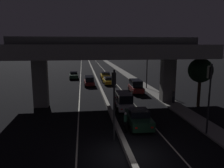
{
  "coord_description": "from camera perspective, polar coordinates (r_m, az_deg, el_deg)",
  "views": [
    {
      "loc": [
        -2.82,
        -12.88,
        7.08
      ],
      "look_at": [
        1.27,
        17.43,
        1.69
      ],
      "focal_mm": 35.0,
      "sensor_mm": 36.0,
      "label": 1
    }
  ],
  "objects": [
    {
      "name": "lane_line_left_inner",
      "position": [
        48.4,
        -8.23,
        1.48
      ],
      "size": [
        0.12,
        126.0,
        0.0
      ],
      "primitive_type": "cube",
      "color": "beige",
      "rests_on": "ground_plane"
    },
    {
      "name": "street_lamp",
      "position": [
        36.01,
        8.66,
        5.33
      ],
      "size": [
        2.14,
        0.32,
        7.07
      ],
      "color": "#2D2D30",
      "rests_on": "ground_plane"
    },
    {
      "name": "lane_line_right_inner",
      "position": [
        48.79,
        -0.35,
        1.65
      ],
      "size": [
        0.12,
        126.0,
        0.0
      ],
      "primitive_type": "cube",
      "color": "beige",
      "rests_on": "ground_plane"
    },
    {
      "name": "car_dark_red_lead_oncoming",
      "position": [
        39.27,
        -5.96,
        0.89
      ],
      "size": [
        1.88,
        4.64,
        1.69
      ],
      "rotation": [
        0.0,
        0.0,
        -1.56
      ],
      "color": "#591414",
      "rests_on": "ground_plane"
    },
    {
      "name": "motorcycle_black_filtering_near",
      "position": [
        19.01,
        3.55,
        -9.88
      ],
      "size": [
        0.34,
        1.97,
        1.48
      ],
      "rotation": [
        0.0,
        0.0,
        1.49
      ],
      "color": "black",
      "rests_on": "ground_plane"
    },
    {
      "name": "car_dark_green_lead",
      "position": [
        19.51,
        6.95,
        -8.85
      ],
      "size": [
        2.11,
        4.35,
        1.62
      ],
      "rotation": [
        0.0,
        0.0,
        1.53
      ],
      "color": "black",
      "rests_on": "ground_plane"
    },
    {
      "name": "car_taxi_yellow_fifth",
      "position": [
        46.53,
        -1.71,
        2.22
      ],
      "size": [
        2.13,
        4.39,
        1.51
      ],
      "rotation": [
        0.0,
        0.0,
        1.55
      ],
      "color": "gold",
      "rests_on": "ground_plane"
    },
    {
      "name": "car_white_second",
      "position": [
        24.66,
        3.09,
        -4.33
      ],
      "size": [
        1.96,
        4.63,
        1.86
      ],
      "rotation": [
        0.0,
        0.0,
        1.55
      ],
      "color": "silver",
      "rests_on": "ground_plane"
    },
    {
      "name": "car_dark_green_second_oncoming",
      "position": [
        47.82,
        -9.92,
        2.27
      ],
      "size": [
        1.97,
        4.27,
        1.55
      ],
      "rotation": [
        0.0,
        0.0,
        -1.54
      ],
      "color": "black",
      "rests_on": "ground_plane"
    },
    {
      "name": "car_taxi_yellow_fourth",
      "position": [
        40.36,
        -1.0,
        0.96
      ],
      "size": [
        1.95,
        4.5,
        1.42
      ],
      "rotation": [
        0.0,
        0.0,
        1.61
      ],
      "color": "gold",
      "rests_on": "ground_plane"
    },
    {
      "name": "median_divider",
      "position": [
        48.45,
        -4.27,
        1.8
      ],
      "size": [
        0.37,
        126.0,
        0.39
      ],
      "primitive_type": "cube",
      "color": "gray",
      "rests_on": "ground_plane"
    },
    {
      "name": "sidewalk_right",
      "position": [
        42.82,
        6.82,
        0.51
      ],
      "size": [
        2.05,
        126.0,
        0.15
      ],
      "primitive_type": "cube",
      "color": "gray",
      "rests_on": "ground_plane"
    },
    {
      "name": "traffic_light_right_of_median",
      "position": [
        18.55,
        24.06,
        -0.81
      ],
      "size": [
        0.3,
        0.49,
        5.73
      ],
      "color": "black",
      "rests_on": "ground_plane"
    },
    {
      "name": "car_dark_red_third",
      "position": [
        33.21,
        6.24,
        -0.54
      ],
      "size": [
        1.9,
        4.35,
        1.99
      ],
      "rotation": [
        0.0,
        0.0,
        1.55
      ],
      "color": "#591414",
      "rests_on": "ground_plane"
    },
    {
      "name": "pedestrian_on_sidewalk",
      "position": [
        27.8,
        15.79,
        -3.06
      ],
      "size": [
        0.34,
        0.34,
        1.66
      ],
      "color": "black",
      "rests_on": "sidewalk_right"
    },
    {
      "name": "traffic_light_left_of_median",
      "position": [
        16.01,
        0.51,
        -2.32
      ],
      "size": [
        0.3,
        0.49,
        5.4
      ],
      "color": "black",
      "rests_on": "ground_plane"
    },
    {
      "name": "elevated_overpass",
      "position": [
        25.96,
        -1.47,
        8.19
      ],
      "size": [
        22.59,
        10.5,
        8.09
      ],
      "color": "gray",
      "rests_on": "ground_plane"
    },
    {
      "name": "motorcycle_red_filtering_mid",
      "position": [
        25.14,
        0.83,
        -4.96
      ],
      "size": [
        0.34,
        1.84,
        1.39
      ],
      "rotation": [
        0.0,
        0.0,
        1.5
      ],
      "color": "black",
      "rests_on": "ground_plane"
    },
    {
      "name": "ground_plane",
      "position": [
        14.96,
        4.32,
        -18.29
      ],
      "size": [
        200.0,
        200.0,
        0.0
      ],
      "primitive_type": "plane",
      "color": "black"
    },
    {
      "name": "roadside_tree_kerbside_near",
      "position": [
        27.11,
        22.1,
        3.21
      ],
      "size": [
        2.8,
        2.8,
        5.68
      ],
      "color": "#2D2116",
      "rests_on": "ground_plane"
    }
  ]
}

